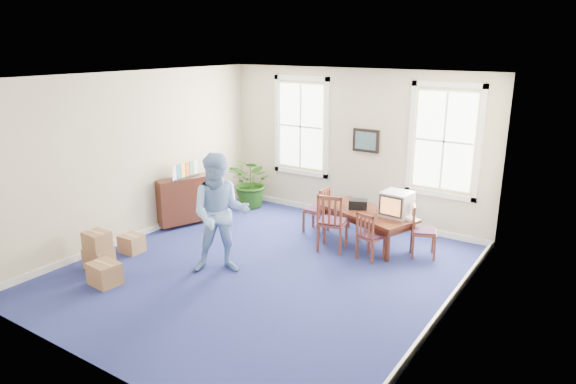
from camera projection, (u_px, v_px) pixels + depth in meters
The scene contains 25 objects.
floor at pixel (263, 270), 8.65m from camera, with size 6.50×6.50×0.00m, color navy.
ceiling at pixel (261, 77), 7.75m from camera, with size 6.50×6.50×0.00m, color white.
wall_back at pixel (354, 146), 10.80m from camera, with size 6.50×6.50×0.00m, color #C4B696.
wall_front at pixel (86, 242), 5.60m from camera, with size 6.50×6.50×0.00m, color #C4B696.
wall_left at pixel (136, 157), 9.79m from camera, with size 6.50×6.50×0.00m, color #C4B696.
wall_right at pixel (449, 212), 6.61m from camera, with size 6.50×6.50×0.00m, color #C4B696.
baseboard_back at pixel (351, 215), 11.21m from camera, with size 6.00×0.04×0.12m, color white.
baseboard_left at pixel (143, 232), 10.21m from camera, with size 0.04×6.50×0.12m, color white.
baseboard_right at pixel (437, 318), 7.06m from camera, with size 0.04×6.50×0.12m, color white.
window_left at pixel (301, 126), 11.39m from camera, with size 1.40×0.12×2.20m, color white, non-canonical shape.
window_right at pixel (444, 141), 9.69m from camera, with size 1.40×0.12×2.20m, color white, non-canonical shape.
wall_picture at pixel (366, 141), 10.55m from camera, with size 0.58×0.06×0.48m, color black, non-canonical shape.
conference_table at pixel (366, 227), 9.75m from camera, with size 1.88×0.86×0.64m, color #461D11, non-canonical shape.
crt_tv at pixel (397, 204), 9.33m from camera, with size 0.50×0.55×0.45m, color #B7B7BC, non-canonical shape.
game_console at pixel (409, 218), 9.22m from camera, with size 0.17×0.21×0.05m, color white.
equipment_bag at pixel (358, 204), 9.78m from camera, with size 0.34×0.22×0.17m, color black.
chair_near_left at pixel (333, 222), 9.38m from camera, with size 0.49×0.49×1.09m, color brown, non-canonical shape.
chair_near_right at pixel (371, 236), 9.00m from camera, with size 0.39×0.39×0.87m, color brown, non-canonical shape.
chair_end_left at pixel (316, 209), 10.30m from camera, with size 0.42×0.42×0.94m, color brown, non-canonical shape.
chair_end_right at pixel (424, 231), 9.11m from camera, with size 0.43×0.43×0.95m, color brown, non-canonical shape.
man at pixel (220, 214), 8.37m from camera, with size 0.99×0.76×2.02m, color #83ACE5.
credenza at pixel (186, 203), 10.69m from camera, with size 0.35×1.21×0.95m, color #461D11.
brochure_rack at pixel (185, 173), 10.50m from camera, with size 0.13×0.76×0.33m, color #99999E, non-canonical shape.
potted_plant at pixel (252, 182), 11.81m from camera, with size 1.07×0.93×1.19m, color #1B450F.
cardboard_boxes at pixel (109, 250), 8.64m from camera, with size 1.19×1.19×0.68m, color #9E704A, non-canonical shape.
Camera 1 is at (4.74, -6.37, 3.71)m, focal length 32.00 mm.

